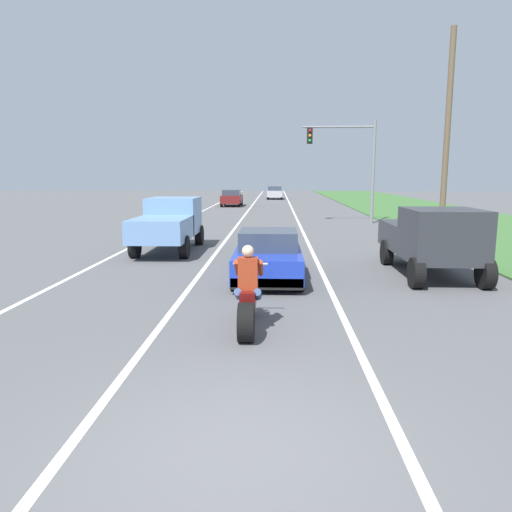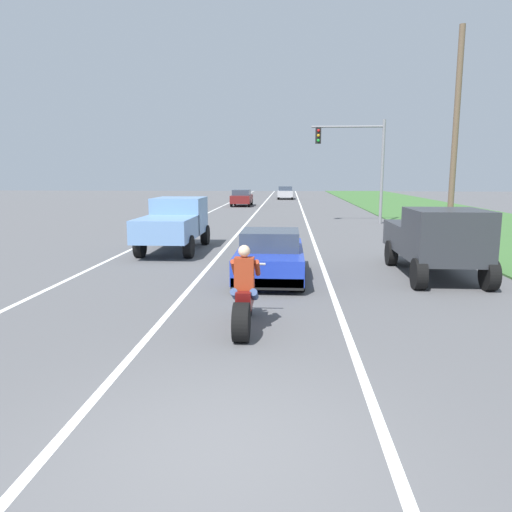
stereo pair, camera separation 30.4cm
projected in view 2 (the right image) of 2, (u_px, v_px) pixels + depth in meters
The scene contains 12 objects.
ground_plane at pixel (219, 453), 5.08m from camera, with size 160.00×160.00×0.00m, color #565659.
lane_stripe_left_solid at pixel (171, 230), 25.11m from camera, with size 0.14×120.00×0.01m, color white.
lane_stripe_right_solid at pixel (310, 232), 24.63m from camera, with size 0.14×120.00×0.01m, color white.
lane_stripe_centre_dashed at pixel (240, 231), 24.87m from camera, with size 0.14×120.00×0.01m, color white.
motorcycle_with_rider at pixel (244, 300), 8.95m from camera, with size 0.70×2.21×1.62m.
sports_car_blue at pixel (270, 256), 13.53m from camera, with size 1.84×4.30×1.37m.
pickup_truck_left_lane_light_blue at pixel (174, 222), 18.34m from camera, with size 2.02×4.80×1.98m.
pickup_truck_right_shoulder_dark_grey at pixel (435, 238), 13.74m from camera, with size 2.02×4.80×1.98m.
traffic_light_mast_near at pixel (361, 155), 28.05m from camera, with size 4.24×0.34×6.00m.
utility_pole_roadside at pixel (455, 138), 19.70m from camera, with size 0.24×0.24×8.72m, color brown.
distant_car_far_ahead at pixel (242, 198), 44.27m from camera, with size 1.80×4.00×1.50m.
distant_car_further_ahead at pixel (285, 193), 56.62m from camera, with size 1.80×4.00×1.50m.
Camera 2 is at (0.71, -4.62, 2.89)m, focal length 33.89 mm.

